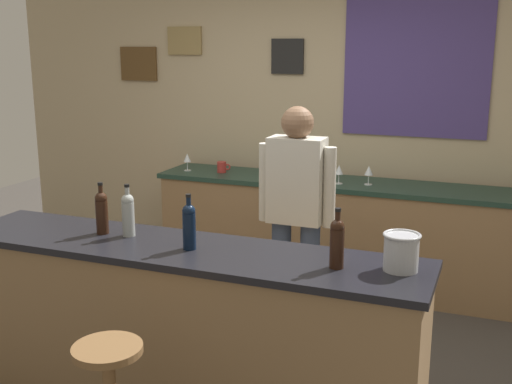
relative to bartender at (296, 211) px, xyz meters
The scene contains 15 objects.
ground_plane 1.13m from the bartender, 126.86° to the right, with size 10.00×10.00×0.00m, color #423D38.
back_wall 1.64m from the bartender, 103.25° to the left, with size 6.00×0.09×2.80m.
bar_counter 1.09m from the bartender, 112.64° to the right, with size 2.73×0.60×0.92m.
side_counter 1.25m from the bartender, 88.80° to the left, with size 3.16×0.56×0.90m.
bartender is the anchor object (origin of this frame).
wine_bottle_a 1.25m from the bartender, 136.89° to the right, with size 0.07×0.07×0.31m.
wine_bottle_b 1.13m from the bartender, 131.66° to the right, with size 0.07×0.07×0.31m.
wine_bottle_c 0.98m from the bartender, 108.36° to the right, with size 0.07×0.07×0.31m.
wine_bottle_d 1.05m from the bartender, 61.04° to the right, with size 0.07×0.07×0.31m.
ice_bucket 1.17m from the bartender, 45.93° to the right, with size 0.19×0.19×0.19m.
wine_glass_a 1.75m from the bartender, 141.54° to the left, with size 0.07×0.07×0.16m.
wine_glass_b 1.14m from the bartender, 108.29° to the left, with size 0.07×0.07×0.16m.
wine_glass_c 1.06m from the bartender, 89.04° to the left, with size 0.07×0.07×0.16m.
wine_glass_d 1.14m from the bartender, 77.42° to the left, with size 0.07×0.07×0.16m.
coffee_mug 1.54m from the bartender, 132.94° to the left, with size 0.13×0.08×0.09m.
Camera 1 is at (1.60, -3.31, 2.00)m, focal length 44.25 mm.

